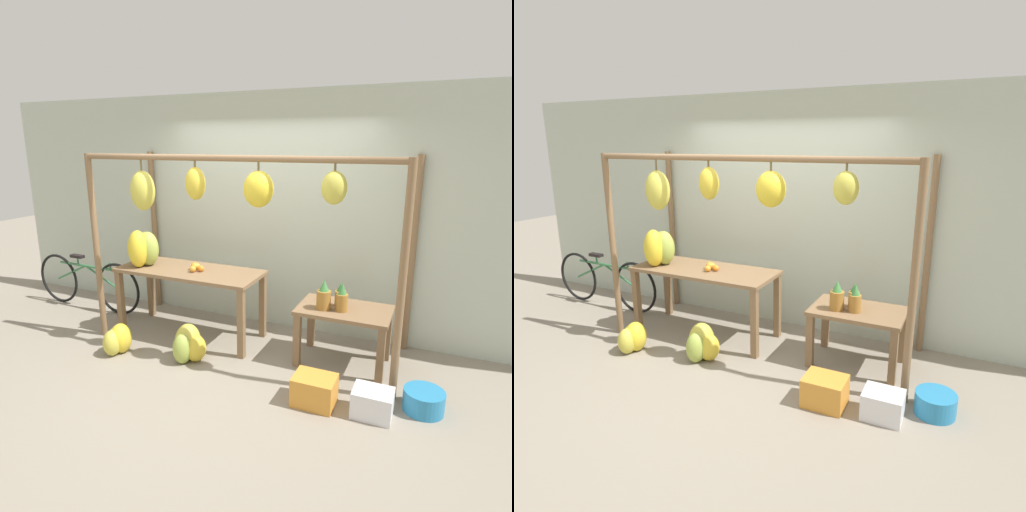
% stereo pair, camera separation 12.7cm
% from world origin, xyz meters
% --- Properties ---
extents(ground_plane, '(20.00, 20.00, 0.00)m').
position_xyz_m(ground_plane, '(0.00, 0.00, 0.00)').
color(ground_plane, gray).
extents(shop_wall_back, '(8.00, 0.08, 2.80)m').
position_xyz_m(shop_wall_back, '(0.00, 1.39, 1.40)').
color(shop_wall_back, '#B7C1B2').
rests_on(shop_wall_back, ground_plane).
extents(stall_awning, '(3.38, 1.24, 2.12)m').
position_xyz_m(stall_awning, '(-0.05, 0.40, 1.58)').
color(stall_awning, brown).
rests_on(stall_awning, ground_plane).
extents(display_table_main, '(1.70, 0.68, 0.81)m').
position_xyz_m(display_table_main, '(-0.71, 0.67, 0.69)').
color(display_table_main, brown).
rests_on(display_table_main, ground_plane).
extents(display_table_side, '(0.92, 0.60, 0.60)m').
position_xyz_m(display_table_side, '(1.09, 0.70, 0.48)').
color(display_table_side, brown).
rests_on(display_table_side, ground_plane).
extents(banana_pile_on_table, '(0.38, 0.46, 0.44)m').
position_xyz_m(banana_pile_on_table, '(-1.28, 0.58, 1.02)').
color(banana_pile_on_table, '#9EB247').
rests_on(banana_pile_on_table, display_table_main).
extents(orange_pile, '(0.19, 0.18, 0.09)m').
position_xyz_m(orange_pile, '(-0.62, 0.66, 0.85)').
color(orange_pile, orange).
rests_on(orange_pile, display_table_main).
extents(pineapple_cluster, '(0.31, 0.26, 0.31)m').
position_xyz_m(pineapple_cluster, '(0.99, 0.64, 0.73)').
color(pineapple_cluster, '#A3702D').
rests_on(pineapple_cluster, display_table_side).
extents(banana_pile_ground_left, '(0.34, 0.39, 0.33)m').
position_xyz_m(banana_pile_ground_left, '(-1.18, -0.06, 0.15)').
color(banana_pile_ground_left, gold).
rests_on(banana_pile_ground_left, ground_plane).
extents(banana_pile_ground_right, '(0.44, 0.44, 0.39)m').
position_xyz_m(banana_pile_ground_right, '(-0.39, 0.10, 0.18)').
color(banana_pile_ground_right, gold).
rests_on(banana_pile_ground_right, ground_plane).
extents(fruit_crate_white, '(0.36, 0.29, 0.26)m').
position_xyz_m(fruit_crate_white, '(1.04, -0.12, 0.13)').
color(fruit_crate_white, orange).
rests_on(fruit_crate_white, ground_plane).
extents(blue_bucket, '(0.34, 0.34, 0.19)m').
position_xyz_m(blue_bucket, '(1.92, 0.16, 0.09)').
color(blue_bucket, teal).
rests_on(blue_bucket, ground_plane).
extents(parked_bicycle, '(1.80, 0.08, 0.75)m').
position_xyz_m(parked_bicycle, '(-2.47, 0.82, 0.37)').
color(parked_bicycle, black).
rests_on(parked_bicycle, ground_plane).
extents(fruit_crate_purple, '(0.33, 0.26, 0.23)m').
position_xyz_m(fruit_crate_purple, '(1.53, -0.09, 0.12)').
color(fruit_crate_purple, silver).
rests_on(fruit_crate_purple, ground_plane).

